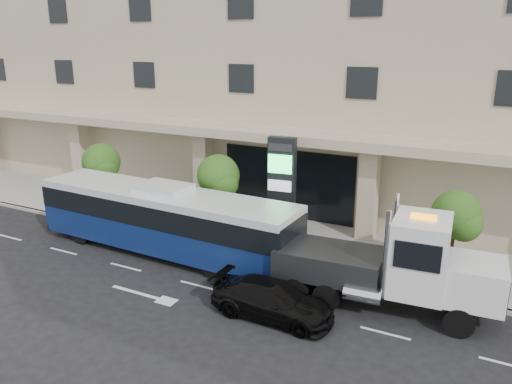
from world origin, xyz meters
TOP-DOWN VIEW (x-y plane):
  - ground at (0.00, 0.00)m, footprint 120.00×120.00m
  - sidewalk at (0.00, 5.00)m, footprint 120.00×6.00m
  - curb at (0.00, 2.00)m, footprint 120.00×0.30m
  - convention_center at (-0.00, 15.42)m, footprint 60.00×17.60m
  - tree_left at (-9.97, 3.59)m, footprint 2.27×2.20m
  - tree_mid at (-1.97, 3.59)m, footprint 2.28×2.20m
  - tree_right at (9.53, 3.59)m, footprint 2.10×2.00m
  - city_bus at (-3.35, 0.74)m, footprint 13.88×3.37m
  - tow_truck at (7.81, 0.34)m, footprint 9.66×2.93m
  - black_sedan at (3.89, -2.31)m, footprint 4.80×1.98m
  - signage_pylon at (1.33, 4.13)m, footprint 1.41×0.66m

SIDE VIEW (x-z plane):
  - ground at x=0.00m, z-range 0.00..0.00m
  - sidewalk at x=0.00m, z-range 0.00..0.15m
  - curb at x=0.00m, z-range 0.00..0.15m
  - black_sedan at x=3.89m, z-range 0.00..1.39m
  - city_bus at x=-3.35m, z-range 0.03..3.53m
  - tow_truck at x=7.81m, z-range -0.39..4.00m
  - signage_pylon at x=1.33m, z-range 0.20..5.66m
  - tree_right at x=9.53m, z-range 1.01..5.06m
  - tree_left at x=-9.97m, z-range 1.00..5.22m
  - tree_mid at x=-1.97m, z-range 1.07..5.45m
  - convention_center at x=0.00m, z-range -0.03..19.97m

